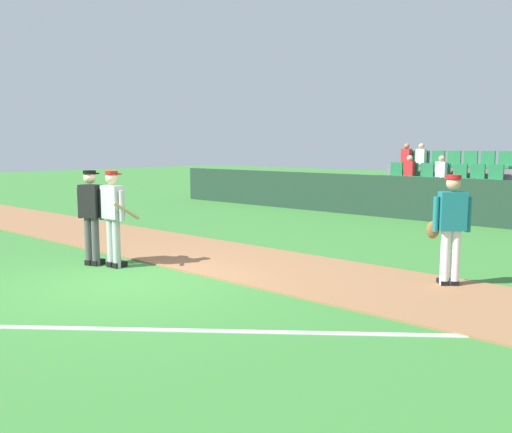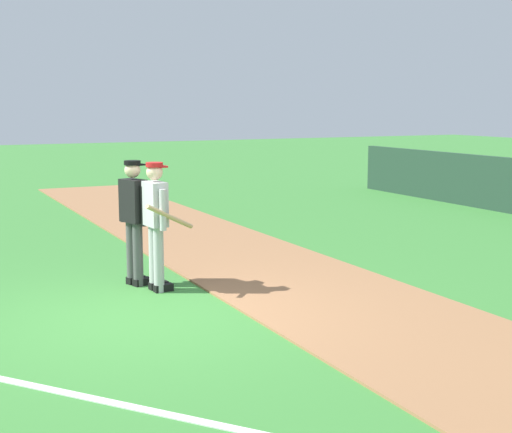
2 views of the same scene
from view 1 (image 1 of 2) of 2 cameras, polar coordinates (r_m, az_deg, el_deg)
name	(u,v)px [view 1 (image 1 of 2)]	position (r m, az deg, el deg)	size (l,w,h in m)	color
ground_plane	(130,283)	(9.14, -13.02, -6.75)	(80.00, 80.00, 0.00)	#387A33
infield_dirt_path	(233,259)	(10.66, -2.41, -4.47)	(28.00, 2.64, 0.03)	#936642
foul_line_chalk	(244,332)	(6.63, -1.22, -11.92)	(12.00, 0.10, 0.01)	white
dugout_fence	(415,198)	(17.00, 16.25, 1.82)	(20.00, 0.16, 1.30)	#1E3828
stadium_bleachers	(440,195)	(18.73, 18.69, 2.13)	(4.45, 2.95, 2.30)	slate
batter_grey_jersey	(113,215)	(10.18, -14.68, 0.17)	(0.71, 0.76, 1.76)	#B2B2B2
umpire_home_plate	(92,212)	(10.47, -16.77, 0.47)	(0.57, 0.39, 1.76)	#4C4C4C
runner_teal_jersey	(450,226)	(8.99, 19.64, -0.97)	(0.58, 0.49, 1.76)	white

